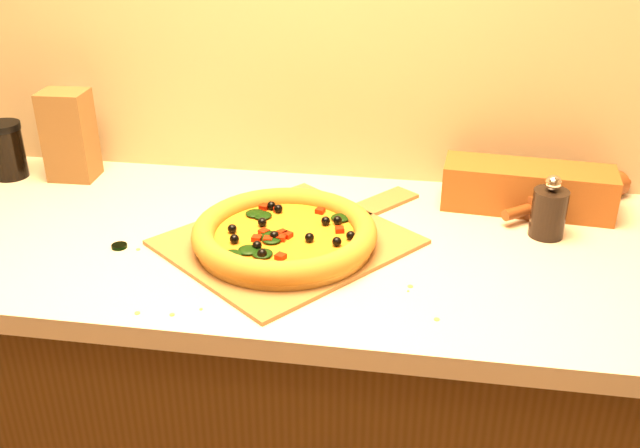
% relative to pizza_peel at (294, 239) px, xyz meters
% --- Properties ---
extents(cabinet, '(2.80, 0.65, 0.86)m').
position_rel_pizza_peel_xyz_m(cabinet, '(-0.02, 0.01, -0.47)').
color(cabinet, '#4D3010').
rests_on(cabinet, ground).
extents(countertop, '(2.84, 0.68, 0.04)m').
position_rel_pizza_peel_xyz_m(countertop, '(-0.02, 0.01, -0.02)').
color(countertop, beige).
rests_on(countertop, cabinet).
extents(pizza_peel, '(0.55, 0.57, 0.01)m').
position_rel_pizza_peel_xyz_m(pizza_peel, '(0.00, 0.00, 0.00)').
color(pizza_peel, brown).
rests_on(pizza_peel, countertop).
extents(pizza, '(0.35, 0.35, 0.05)m').
position_rel_pizza_peel_xyz_m(pizza, '(-0.01, -0.03, 0.03)').
color(pizza, '#C68131').
rests_on(pizza, pizza_peel).
extents(bottle_cap, '(0.04, 0.04, 0.01)m').
position_rel_pizza_peel_xyz_m(bottle_cap, '(-0.33, -0.08, -0.00)').
color(bottle_cap, black).
rests_on(bottle_cap, countertop).
extents(pepper_grinder, '(0.07, 0.07, 0.13)m').
position_rel_pizza_peel_xyz_m(pepper_grinder, '(0.49, 0.10, 0.05)').
color(pepper_grinder, black).
rests_on(pepper_grinder, countertop).
extents(rolling_pin, '(0.33, 0.27, 0.05)m').
position_rel_pizza_peel_xyz_m(rolling_pin, '(0.56, 0.25, 0.02)').
color(rolling_pin, '#603010').
rests_on(rolling_pin, countertop).
extents(bread_bag, '(0.36, 0.14, 0.10)m').
position_rel_pizza_peel_xyz_m(bread_bag, '(0.46, 0.22, 0.04)').
color(bread_bag, brown).
rests_on(bread_bag, countertop).
extents(wine_glass, '(0.08, 0.08, 0.19)m').
position_rel_pizza_peel_xyz_m(wine_glass, '(-0.60, 0.29, 0.13)').
color(wine_glass, silver).
rests_on(wine_glass, countertop).
extents(paper_bag, '(0.11, 0.09, 0.21)m').
position_rel_pizza_peel_xyz_m(paper_bag, '(-0.57, 0.23, 0.10)').
color(paper_bag, brown).
rests_on(paper_bag, countertop).
extents(dark_jar, '(0.08, 0.08, 0.13)m').
position_rel_pizza_peel_xyz_m(dark_jar, '(-0.72, 0.21, 0.06)').
color(dark_jar, black).
rests_on(dark_jar, countertop).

